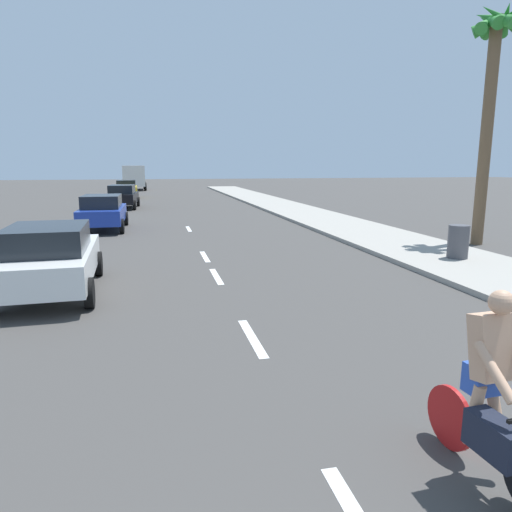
{
  "coord_description": "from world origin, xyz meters",
  "views": [
    {
      "loc": [
        -1.55,
        1.42,
        2.89
      ],
      "look_at": [
        0.41,
        10.31,
        1.1
      ],
      "focal_mm": 32.68,
      "sensor_mm": 36.0,
      "label": 1
    }
  ],
  "objects_px": {
    "parked_car_blue": "(103,211)",
    "parked_car_black": "(123,196)",
    "palm_tree_mid": "(493,67)",
    "trash_bin_near": "(458,242)",
    "parked_car_yellow": "(127,188)",
    "delivery_truck": "(134,177)",
    "cyclist": "(492,399)",
    "parked_car_white": "(50,257)"
  },
  "relations": [
    {
      "from": "parked_car_blue",
      "to": "parked_car_black",
      "type": "bearing_deg",
      "value": 89.26
    },
    {
      "from": "palm_tree_mid",
      "to": "trash_bin_near",
      "type": "distance_m",
      "value": 6.81
    },
    {
      "from": "parked_car_blue",
      "to": "trash_bin_near",
      "type": "xyz_separation_m",
      "value": [
        11.06,
        -9.79,
        -0.2
      ]
    },
    {
      "from": "parked_car_yellow",
      "to": "palm_tree_mid",
      "type": "height_order",
      "value": "palm_tree_mid"
    },
    {
      "from": "parked_car_blue",
      "to": "trash_bin_near",
      "type": "height_order",
      "value": "parked_car_blue"
    },
    {
      "from": "parked_car_yellow",
      "to": "palm_tree_mid",
      "type": "xyz_separation_m",
      "value": [
        13.85,
        -28.13,
        5.37
      ]
    },
    {
      "from": "delivery_truck",
      "to": "palm_tree_mid",
      "type": "distance_m",
      "value": 43.97
    },
    {
      "from": "delivery_truck",
      "to": "parked_car_black",
      "type": "bearing_deg",
      "value": -91.7
    },
    {
      "from": "parked_car_black",
      "to": "palm_tree_mid",
      "type": "distance_m",
      "value": 23.05
    },
    {
      "from": "parked_car_black",
      "to": "parked_car_yellow",
      "type": "distance_m",
      "value": 10.32
    },
    {
      "from": "palm_tree_mid",
      "to": "delivery_truck",
      "type": "bearing_deg",
      "value": 108.2
    },
    {
      "from": "parked_car_blue",
      "to": "delivery_truck",
      "type": "height_order",
      "value": "delivery_truck"
    },
    {
      "from": "parked_car_black",
      "to": "parked_car_yellow",
      "type": "relative_size",
      "value": 1.01
    },
    {
      "from": "cyclist",
      "to": "parked_car_blue",
      "type": "height_order",
      "value": "cyclist"
    },
    {
      "from": "cyclist",
      "to": "parked_car_black",
      "type": "relative_size",
      "value": 0.42
    },
    {
      "from": "palm_tree_mid",
      "to": "trash_bin_near",
      "type": "xyz_separation_m",
      "value": [
        -2.79,
        -2.76,
        -5.57
      ]
    },
    {
      "from": "cyclist",
      "to": "palm_tree_mid",
      "type": "xyz_separation_m",
      "value": [
        8.75,
        11.53,
        5.37
      ]
    },
    {
      "from": "parked_car_black",
      "to": "trash_bin_near",
      "type": "distance_m",
      "value": 23.24
    },
    {
      "from": "parked_car_blue",
      "to": "palm_tree_mid",
      "type": "relative_size",
      "value": 0.52
    },
    {
      "from": "trash_bin_near",
      "to": "parked_car_black",
      "type": "bearing_deg",
      "value": 117.74
    },
    {
      "from": "parked_car_white",
      "to": "palm_tree_mid",
      "type": "height_order",
      "value": "palm_tree_mid"
    },
    {
      "from": "parked_car_blue",
      "to": "palm_tree_mid",
      "type": "bearing_deg",
      "value": -26.37
    },
    {
      "from": "parked_car_yellow",
      "to": "trash_bin_near",
      "type": "distance_m",
      "value": 32.81
    },
    {
      "from": "cyclist",
      "to": "delivery_truck",
      "type": "distance_m",
      "value": 53.3
    },
    {
      "from": "parked_car_blue",
      "to": "parked_car_black",
      "type": "height_order",
      "value": "same"
    },
    {
      "from": "cyclist",
      "to": "delivery_truck",
      "type": "relative_size",
      "value": 0.29
    },
    {
      "from": "parked_car_white",
      "to": "delivery_truck",
      "type": "relative_size",
      "value": 0.7
    },
    {
      "from": "parked_car_yellow",
      "to": "palm_tree_mid",
      "type": "bearing_deg",
      "value": -64.93
    },
    {
      "from": "parked_car_blue",
      "to": "parked_car_yellow",
      "type": "bearing_deg",
      "value": 90.57
    },
    {
      "from": "cyclist",
      "to": "parked_car_yellow",
      "type": "distance_m",
      "value": 39.99
    },
    {
      "from": "delivery_truck",
      "to": "trash_bin_near",
      "type": "distance_m",
      "value": 45.61
    },
    {
      "from": "parked_car_blue",
      "to": "parked_car_yellow",
      "type": "distance_m",
      "value": 21.09
    },
    {
      "from": "cyclist",
      "to": "delivery_truck",
      "type": "bearing_deg",
      "value": -88.46
    },
    {
      "from": "parked_car_white",
      "to": "parked_car_yellow",
      "type": "height_order",
      "value": "same"
    },
    {
      "from": "parked_car_blue",
      "to": "parked_car_black",
      "type": "xyz_separation_m",
      "value": [
        0.24,
        10.78,
        -0.0
      ]
    },
    {
      "from": "parked_car_white",
      "to": "parked_car_yellow",
      "type": "bearing_deg",
      "value": 87.34
    },
    {
      "from": "parked_car_blue",
      "to": "palm_tree_mid",
      "type": "distance_m",
      "value": 16.43
    },
    {
      "from": "delivery_truck",
      "to": "trash_bin_near",
      "type": "bearing_deg",
      "value": -78.03
    },
    {
      "from": "parked_car_blue",
      "to": "parked_car_yellow",
      "type": "height_order",
      "value": "same"
    },
    {
      "from": "parked_car_blue",
      "to": "cyclist",
      "type": "bearing_deg",
      "value": -74.08
    },
    {
      "from": "trash_bin_near",
      "to": "delivery_truck",
      "type": "bearing_deg",
      "value": 103.78
    },
    {
      "from": "delivery_truck",
      "to": "palm_tree_mid",
      "type": "height_order",
      "value": "palm_tree_mid"
    }
  ]
}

